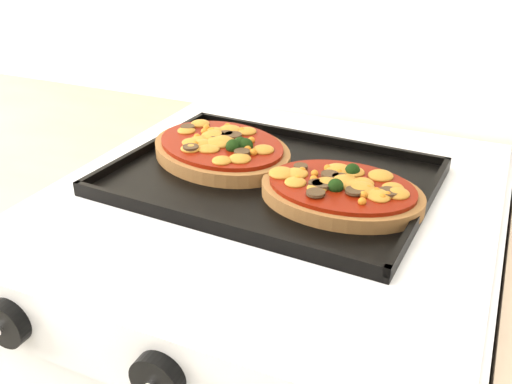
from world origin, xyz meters
The scene contains 6 objects.
control_panel centered at (0.00, 1.39, 0.85)m, with size 0.60×0.02×0.09m, color silver.
knob_left centered at (-0.19, 1.37, 0.85)m, with size 0.06×0.06×0.02m, color black.
knob_center centered at (0.01, 1.37, 0.85)m, with size 0.06×0.06×0.02m, color black.
baking_tray centered at (-0.02, 1.70, 0.92)m, with size 0.43×0.32×0.02m, color black.
pizza_left centered at (-0.11, 1.73, 0.94)m, with size 0.23×0.18×0.03m, color #986434, non-canonical shape.
pizza_right centered at (0.09, 1.68, 0.94)m, with size 0.21×0.16×0.03m, color #986434, non-canonical shape.
Camera 1 is at (0.26, 1.04, 1.27)m, focal length 40.00 mm.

